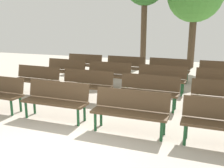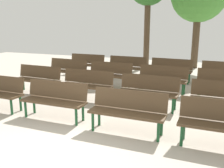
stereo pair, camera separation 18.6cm
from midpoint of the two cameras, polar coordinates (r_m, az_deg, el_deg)
ground_plane at (r=4.75m, az=-13.73°, el=-15.32°), size 24.00×24.00×0.00m
bench_r0_c1 at (r=6.26m, az=-11.71°, el=-3.01°), size 1.60×0.50×0.87m
bench_r0_c2 at (r=5.38m, az=4.54°, el=-5.54°), size 1.60×0.50×0.87m
bench_r0_c3 at (r=5.17m, az=24.54°, el=-7.60°), size 1.61×0.50×0.87m
bench_r1_c0 at (r=8.64m, az=-15.58°, el=1.38°), size 1.62×0.56×0.87m
bench_r1_c1 at (r=7.64m, az=-4.93°, el=0.26°), size 1.61×0.51×0.87m
bench_r1_c2 at (r=6.95m, az=8.87°, el=-1.21°), size 1.61×0.52×0.87m
bench_r2_c0 at (r=9.96m, az=-9.41°, el=3.29°), size 1.62×0.56×0.87m
bench_r2_c1 at (r=9.07m, az=0.05°, el=2.46°), size 1.62×0.56×0.87m
bench_r2_c2 at (r=8.53m, az=11.75°, el=1.44°), size 1.62×0.57×0.87m
bench_r3_c0 at (r=11.35m, az=-5.23°, el=4.69°), size 1.61×0.51×0.87m
bench_r3_c1 at (r=10.60m, az=3.85°, el=4.07°), size 1.61×0.52×0.87m
bench_r3_c2 at (r=10.20m, az=13.44°, el=3.34°), size 1.63×0.59×0.87m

